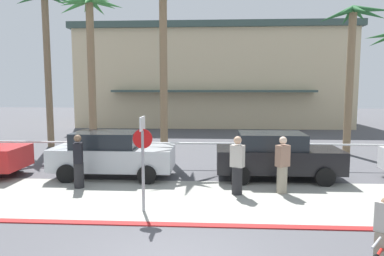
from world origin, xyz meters
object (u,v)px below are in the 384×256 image
at_px(palm_tree_3, 163,27).
at_px(pedestrian_0, 237,168).
at_px(pedestrian_1, 282,167).
at_px(pedestrian_2, 79,164).
at_px(cyclist_red_0, 384,242).
at_px(palm_tree_1, 46,37).
at_px(palm_tree_2, 90,34).
at_px(car_black_2, 276,155).
at_px(car_silver_1, 112,154).
at_px(stop_sign_bike_lane, 143,150).
at_px(palm_tree_4, 352,43).

height_order(palm_tree_3, pedestrian_0, palm_tree_3).
bearing_deg(pedestrian_1, pedestrian_2, 178.26).
bearing_deg(cyclist_red_0, palm_tree_1, 132.29).
distance_m(palm_tree_2, cyclist_red_0, 14.92).
xyz_separation_m(palm_tree_2, pedestrian_1, (8.00, -5.91, -4.96)).
distance_m(car_black_2, cyclist_red_0, 6.82).
distance_m(car_silver_1, pedestrian_1, 6.13).
relative_size(palm_tree_3, pedestrian_0, 4.39).
bearing_deg(pedestrian_2, palm_tree_2, 104.10).
distance_m(car_black_2, pedestrian_1, 1.76).
bearing_deg(stop_sign_bike_lane, palm_tree_1, 125.64).
relative_size(palm_tree_1, car_silver_1, 1.91).
bearing_deg(car_silver_1, palm_tree_2, 116.67).
bearing_deg(palm_tree_2, stop_sign_bike_lane, -62.94).
relative_size(car_black_2, pedestrian_0, 2.40).
xyz_separation_m(stop_sign_bike_lane, car_black_2, (4.13, 3.66, -0.81)).
xyz_separation_m(pedestrian_1, pedestrian_2, (-6.57, 0.20, -0.01)).
height_order(palm_tree_1, car_black_2, palm_tree_1).
xyz_separation_m(stop_sign_bike_lane, palm_tree_2, (-3.99, 7.81, 4.13)).
relative_size(palm_tree_3, cyclist_red_0, 5.36).
distance_m(palm_tree_2, car_black_2, 10.37).
height_order(palm_tree_2, pedestrian_0, palm_tree_2).
relative_size(car_black_2, pedestrian_2, 2.47).
distance_m(palm_tree_4, cyclist_red_0, 13.25).
bearing_deg(pedestrian_0, palm_tree_1, 139.53).
relative_size(palm_tree_1, car_black_2, 1.91).
height_order(stop_sign_bike_lane, palm_tree_1, palm_tree_1).
relative_size(stop_sign_bike_lane, pedestrian_1, 1.42).
distance_m(palm_tree_2, palm_tree_3, 3.52).
height_order(palm_tree_3, cyclist_red_0, palm_tree_3).
distance_m(stop_sign_bike_lane, pedestrian_1, 4.52).
distance_m(palm_tree_3, car_black_2, 8.01).
distance_m(palm_tree_1, palm_tree_2, 3.91).
relative_size(palm_tree_4, car_silver_1, 1.63).
distance_m(cyclist_red_0, pedestrian_1, 5.09).
bearing_deg(pedestrian_1, stop_sign_bike_lane, -154.61).
bearing_deg(palm_tree_4, pedestrian_0, -129.98).
bearing_deg(car_black_2, palm_tree_2, 152.92).
xyz_separation_m(palm_tree_2, car_black_2, (8.12, -4.15, -4.94)).
xyz_separation_m(car_black_2, pedestrian_2, (-6.69, -1.56, -0.04)).
relative_size(stop_sign_bike_lane, pedestrian_2, 1.44).
distance_m(palm_tree_4, pedestrian_1, 9.32).
distance_m(stop_sign_bike_lane, pedestrian_0, 3.20).
bearing_deg(pedestrian_0, pedestrian_2, 175.36).
bearing_deg(palm_tree_4, pedestrian_1, -123.32).
bearing_deg(car_black_2, palm_tree_3, 139.57).
bearing_deg(pedestrian_2, stop_sign_bike_lane, -39.42).
bearing_deg(pedestrian_0, palm_tree_2, 137.06).
bearing_deg(pedestrian_2, car_black_2, 13.11).
xyz_separation_m(palm_tree_4, pedestrian_1, (-4.46, -6.79, -4.58)).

